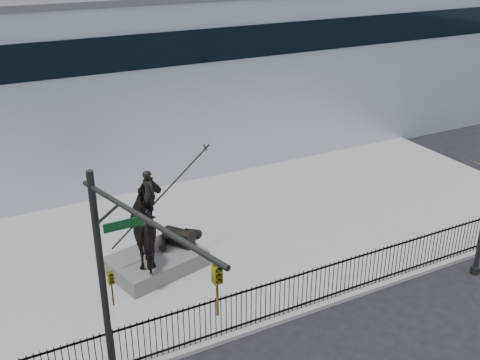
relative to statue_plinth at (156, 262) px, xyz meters
name	(u,v)px	position (x,y,z in m)	size (l,w,h in m)	color
ground	(327,331)	(3.78, -5.89, -0.47)	(120.00, 120.00, 0.00)	black
plaza	(232,235)	(3.78, 1.11, -0.39)	(30.00, 12.00, 0.15)	gray
building	(131,71)	(3.78, 14.11, 4.03)	(44.00, 14.00, 9.00)	silver
picket_fence	(308,288)	(3.78, -4.64, 0.44)	(22.10, 0.10, 1.50)	black
statue_plinth	(156,262)	(0.00, 0.00, 0.00)	(3.38, 2.32, 0.63)	#54524D
equestrian_statue	(155,223)	(0.06, 0.02, 1.64)	(4.21, 3.16, 3.67)	black
traffic_signal_left	(122,295)	(-2.97, -6.51, 3.56)	(1.52, 4.84, 7.00)	black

